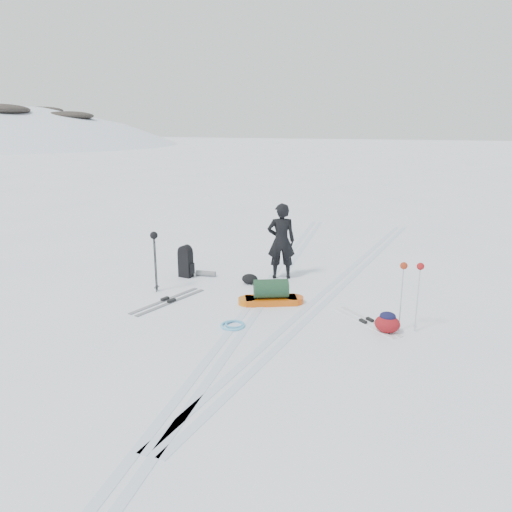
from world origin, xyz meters
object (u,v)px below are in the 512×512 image
at_px(pulk_sled, 271,294).
at_px(expedition_rucksack, 188,262).
at_px(ski_poles_black, 154,243).
at_px(skier, 281,241).

xyz_separation_m(pulk_sled, expedition_rucksack, (-2.43, 1.12, 0.16)).
relative_size(expedition_rucksack, ski_poles_black, 0.63).
distance_m(skier, expedition_rucksack, 2.29).
bearing_deg(expedition_rucksack, pulk_sled, -15.77).
xyz_separation_m(pulk_sled, ski_poles_black, (-2.61, -0.09, 0.91)).
distance_m(skier, ski_poles_black, 2.96).
distance_m(pulk_sled, ski_poles_black, 2.77).
bearing_deg(skier, expedition_rucksack, -4.55).
bearing_deg(ski_poles_black, skier, 60.38).
distance_m(pulk_sled, expedition_rucksack, 2.68).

